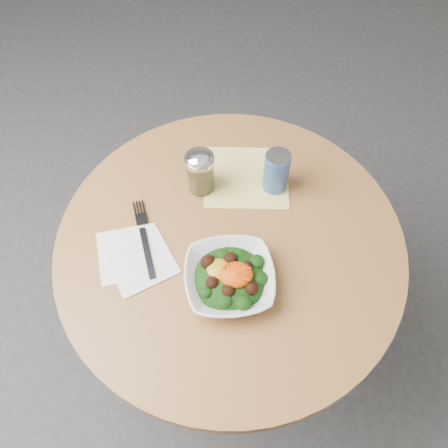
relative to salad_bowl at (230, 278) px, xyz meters
name	(u,v)px	position (x,y,z in m)	size (l,w,h in m)	color
ground	(228,338)	(0.01, 0.11, -0.78)	(6.00, 6.00, 0.00)	#303032
table	(229,277)	(0.01, 0.11, -0.23)	(0.90, 0.90, 0.75)	black
cloth_napkin	(247,177)	(0.07, 0.32, -0.03)	(0.23, 0.21, 0.00)	#E1B90B
paper_napkins	(135,257)	(-0.23, 0.09, -0.03)	(0.22, 0.21, 0.00)	white
salad_bowl	(230,278)	(0.00, 0.00, 0.00)	(0.22, 0.22, 0.08)	silver
fork	(144,235)	(-0.21, 0.15, -0.02)	(0.07, 0.24, 0.00)	black
spice_shaker	(200,172)	(-0.06, 0.29, 0.04)	(0.08, 0.08, 0.14)	silver
beverage_can	(276,171)	(0.14, 0.29, 0.03)	(0.07, 0.07, 0.13)	navy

